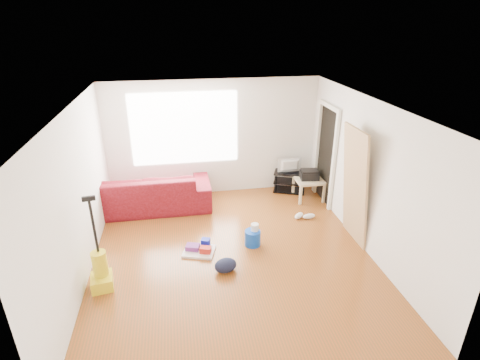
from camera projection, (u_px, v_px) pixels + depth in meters
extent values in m
cube|color=brown|center=(232.00, 255.00, 6.23)|extent=(4.50, 5.00, 0.01)
cube|color=white|center=(231.00, 106.00, 5.22)|extent=(4.50, 5.00, 0.01)
cube|color=white|center=(214.00, 139.00, 7.98)|extent=(4.50, 0.01, 2.50)
cube|color=white|center=(273.00, 299.00, 3.48)|extent=(4.50, 0.01, 2.50)
cube|color=white|center=(77.00, 199.00, 5.37)|extent=(0.01, 5.00, 2.50)
cube|color=white|center=(368.00, 177.00, 6.09)|extent=(0.01, 5.00, 2.50)
cube|color=white|center=(185.00, 129.00, 7.76)|extent=(2.20, 0.01, 1.50)
cube|color=white|center=(334.00, 164.00, 7.31)|extent=(0.06, 0.08, 2.00)
cube|color=white|center=(317.00, 149.00, 8.12)|extent=(0.06, 0.08, 2.00)
cube|color=white|center=(330.00, 106.00, 7.29)|extent=(0.06, 0.98, 0.08)
cube|color=black|center=(326.00, 156.00, 7.72)|extent=(0.01, 0.86, 1.98)
imported|color=#510409|center=(148.00, 208.00, 7.75)|extent=(2.61, 1.02, 0.76)
cube|color=black|center=(289.00, 190.00, 8.48)|extent=(0.78, 0.61, 0.02)
cube|color=black|center=(289.00, 181.00, 8.40)|extent=(0.78, 0.61, 0.02)
cube|color=black|center=(290.00, 173.00, 8.31)|extent=(0.78, 0.61, 0.02)
cylinder|color=black|center=(275.00, 184.00, 8.31)|extent=(0.02, 0.02, 0.47)
cylinder|color=black|center=(276.00, 178.00, 8.61)|extent=(0.02, 0.02, 0.47)
cylinder|color=black|center=(303.00, 186.00, 8.20)|extent=(0.02, 0.02, 0.47)
cylinder|color=black|center=(304.00, 180.00, 8.49)|extent=(0.02, 0.02, 0.47)
imported|color=black|center=(290.00, 166.00, 8.24)|extent=(0.53, 0.07, 0.31)
cube|color=tan|center=(309.00, 180.00, 8.00)|extent=(0.57, 0.57, 0.05)
cube|color=tan|center=(301.00, 196.00, 7.82)|extent=(0.05, 0.05, 0.41)
cube|color=tan|center=(293.00, 186.00, 8.28)|extent=(0.05, 0.05, 0.41)
cube|color=tan|center=(324.00, 194.00, 7.90)|extent=(0.05, 0.05, 0.41)
cube|color=tan|center=(315.00, 184.00, 8.36)|extent=(0.05, 0.05, 0.41)
cube|color=black|center=(309.00, 175.00, 7.95)|extent=(0.42, 0.34, 0.16)
cube|color=black|center=(310.00, 171.00, 7.91)|extent=(0.37, 0.30, 0.04)
cylinder|color=#0B40B4|center=(252.00, 245.00, 6.52)|extent=(0.34, 0.34, 0.27)
cylinder|color=silver|center=(255.00, 234.00, 6.46)|extent=(0.13, 0.13, 0.12)
cube|color=white|center=(199.00, 251.00, 6.30)|extent=(0.61, 0.54, 0.04)
cube|color=red|center=(205.00, 250.00, 6.22)|extent=(0.21, 0.17, 0.10)
cube|color=#6B277B|center=(193.00, 247.00, 6.31)|extent=(0.26, 0.22, 0.08)
cube|color=#0D19B3|center=(206.00, 243.00, 6.38)|extent=(0.17, 0.16, 0.14)
ellipsoid|color=black|center=(226.00, 271.00, 5.86)|extent=(0.44, 0.40, 0.20)
ellipsoid|color=white|center=(299.00, 216.00, 7.35)|extent=(0.27, 0.25, 0.10)
ellipsoid|color=white|center=(309.00, 216.00, 7.33)|extent=(0.27, 0.14, 0.10)
cube|color=yellow|center=(102.00, 282.00, 5.46)|extent=(0.35, 0.39, 0.19)
cylinder|color=yellow|center=(100.00, 263.00, 5.40)|extent=(0.22, 0.22, 0.38)
cylinder|color=black|center=(94.00, 227.00, 5.19)|extent=(0.04, 0.04, 0.81)
cube|color=black|center=(89.00, 199.00, 5.01)|extent=(0.18, 0.07, 0.06)
cube|color=tan|center=(348.00, 238.00, 6.72)|extent=(0.25, 0.82, 2.04)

